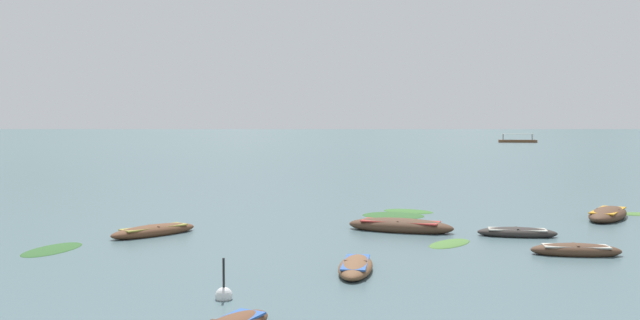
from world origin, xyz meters
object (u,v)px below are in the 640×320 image
Objects in this scene: rowboat_4 at (576,250)px; rowboat_7 at (356,267)px; rowboat_2 at (400,226)px; mooring_buoy at (224,295)px; rowboat_6 at (517,233)px; rowboat_1 at (608,214)px; ferry_0 at (518,141)px; rowboat_0 at (154,231)px.

rowboat_4 reaches higher than rowboat_7.
mooring_buoy reaches higher than rowboat_2.
rowboat_6 is 0.97× the size of rowboat_7.
ferry_0 is at bearing 72.90° from rowboat_1.
ferry_0 is (50.99, 151.09, 0.30)m from rowboat_6.
mooring_buoy is at bearing -111.03° from ferry_0.
rowboat_1 is (20.61, 4.00, 0.04)m from rowboat_0.
ferry_0 is 8.79× the size of mooring_buoy.
rowboat_0 is 10.16m from rowboat_2.
mooring_buoy is at bearing -138.97° from rowboat_6.
rowboat_1 is 153.03m from ferry_0.
rowboat_0 is 0.74× the size of rowboat_2.
rowboat_6 is 2.72× the size of mooring_buoy.
rowboat_0 is 0.76× the size of rowboat_1.
rowboat_7 is (7.57, -7.02, -0.02)m from rowboat_0.
rowboat_6 is (4.47, -1.47, -0.07)m from rowboat_2.
rowboat_4 reaches higher than rowboat_6.
mooring_buoy is (-10.68, -9.30, -0.04)m from rowboat_6.
rowboat_6 is at bearing 41.35° from rowboat_7.
rowboat_6 is at bearing -18.16° from rowboat_2.
rowboat_2 reaches higher than rowboat_7.
rowboat_1 is at bearing 10.97° from rowboat_0.
mooring_buoy reaches higher than rowboat_4.
rowboat_4 is at bearing -79.35° from rowboat_6.
rowboat_2 reaches higher than rowboat_1.
ferry_0 reaches higher than rowboat_7.
ferry_0 is (55.46, 149.62, 0.23)m from rowboat_2.
ferry_0 reaches higher than rowboat_1.
rowboat_4 is (5.20, -5.35, -0.05)m from rowboat_2.
rowboat_7 is 167.65m from ferry_0.
rowboat_0 is 21.00m from rowboat_1.
rowboat_7 is at bearing 40.41° from mooring_buoy.
rowboat_6 is at bearing -108.65° from ferry_0.
rowboat_7 is at bearing -138.65° from rowboat_6.
rowboat_4 is at bearing -45.79° from rowboat_2.
rowboat_2 is (-10.48, -3.36, 0.00)m from rowboat_1.
rowboat_1 is 11.00m from rowboat_2.
rowboat_6 is (-0.73, 3.88, -0.01)m from rowboat_4.
rowboat_4 is 0.93× the size of rowboat_7.
rowboat_0 is at bearing -176.39° from rowboat_2.
rowboat_4 is 0.30× the size of ferry_0.
rowboat_1 is 17.07m from rowboat_7.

